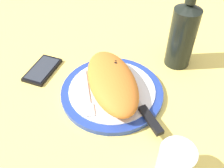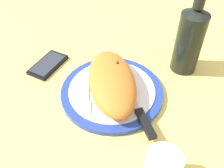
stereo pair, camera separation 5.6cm
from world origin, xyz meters
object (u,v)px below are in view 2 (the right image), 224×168
(calzone, at_px, (113,82))
(knife, at_px, (141,114))
(plate, at_px, (112,91))
(fork, at_px, (87,93))
(smartphone, at_px, (48,65))
(wine_bottle, at_px, (190,38))

(calzone, distance_m, knife, 0.11)
(plate, height_order, fork, fork)
(knife, xyz_separation_m, smartphone, (-0.21, -0.27, -0.02))
(plate, xyz_separation_m, calzone, (0.00, 0.00, 0.04))
(wine_bottle, bearing_deg, calzone, -61.82)
(plate, relative_size, wine_bottle, 1.01)
(plate, relative_size, fork, 1.61)
(calzone, distance_m, smartphone, 0.24)
(calzone, bearing_deg, wine_bottle, 118.18)
(knife, bearing_deg, wine_bottle, 143.78)
(plate, height_order, knife, knife)
(smartphone, bearing_deg, plate, 59.22)
(fork, xyz_separation_m, wine_bottle, (-0.13, 0.29, 0.09))
(smartphone, bearing_deg, fork, 44.10)
(fork, relative_size, smartphone, 1.24)
(knife, bearing_deg, fork, -117.99)
(calzone, xyz_separation_m, knife, (0.09, 0.07, -0.03))
(plate, distance_m, knife, 0.12)
(plate, distance_m, smartphone, 0.23)
(calzone, xyz_separation_m, smartphone, (-0.12, -0.20, -0.04))
(calzone, height_order, knife, calzone)
(plate, distance_m, calzone, 0.04)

